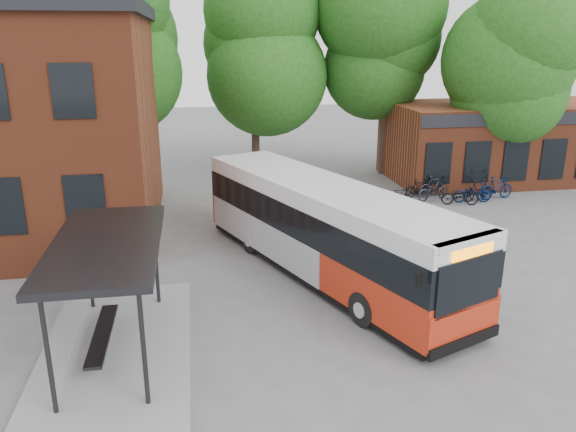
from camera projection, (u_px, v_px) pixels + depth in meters
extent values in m
plane|color=#5D5D5F|center=(292.00, 317.00, 15.30)|extent=(100.00, 100.00, 0.00)
imported|color=black|center=(399.00, 193.00, 25.97)|extent=(1.64, 0.92, 0.82)
imported|color=black|center=(420.00, 188.00, 26.69)|extent=(1.57, 0.65, 0.91)
imported|color=#24242C|center=(433.00, 190.00, 26.23)|extent=(1.96, 1.25, 0.97)
imported|color=#26252F|center=(435.00, 186.00, 26.81)|extent=(1.82, 0.87, 1.05)
imported|color=black|center=(460.00, 196.00, 25.49)|extent=(1.75, 0.98, 0.87)
imported|color=black|center=(478.00, 190.00, 26.06)|extent=(1.80, 0.82, 1.04)
imported|color=#05123D|center=(472.00, 193.00, 25.87)|extent=(1.80, 0.83, 0.91)
imported|color=#051738|center=(496.00, 188.00, 26.37)|extent=(1.90, 0.85, 1.10)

